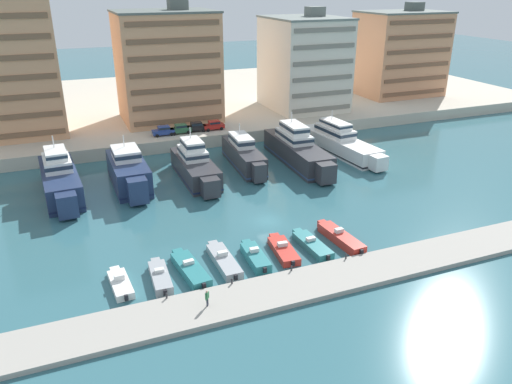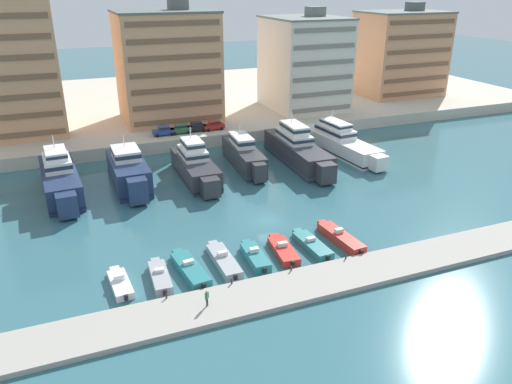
# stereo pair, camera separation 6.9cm
# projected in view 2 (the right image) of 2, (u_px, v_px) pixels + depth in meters

# --- Properties ---
(ground_plane) EXTENTS (400.00, 400.00, 0.00)m
(ground_plane) POSITION_uv_depth(u_px,v_px,m) (268.00, 221.00, 65.59)
(ground_plane) COLOR #336670
(quay_promenade) EXTENTS (180.00, 70.00, 2.29)m
(quay_promenade) POSITION_uv_depth(u_px,v_px,m) (160.00, 104.00, 123.00)
(quay_promenade) COLOR beige
(quay_promenade) RESTS_ON ground
(pier_dock) EXTENTS (120.00, 5.66, 0.55)m
(pier_dock) POSITION_uv_depth(u_px,v_px,m) (326.00, 280.00, 52.28)
(pier_dock) COLOR #A8A399
(pier_dock) RESTS_ON ground
(yacht_navy_far_left) EXTENTS (5.73, 19.64, 8.31)m
(yacht_navy_far_left) POSITION_uv_depth(u_px,v_px,m) (60.00, 179.00, 72.97)
(yacht_navy_far_left) COLOR navy
(yacht_navy_far_left) RESTS_ON ground
(yacht_navy_left) EXTENTS (5.07, 16.40, 7.54)m
(yacht_navy_left) POSITION_uv_depth(u_px,v_px,m) (129.00, 172.00, 75.73)
(yacht_navy_left) COLOR navy
(yacht_navy_left) RESTS_ON ground
(yacht_charcoal_mid_left) EXTENTS (4.81, 17.76, 7.89)m
(yacht_charcoal_mid_left) POSITION_uv_depth(u_px,v_px,m) (195.00, 166.00, 78.77)
(yacht_charcoal_mid_left) COLOR #333338
(yacht_charcoal_mid_left) RESTS_ON ground
(yacht_charcoal_center_left) EXTENTS (4.61, 17.60, 6.89)m
(yacht_charcoal_center_left) POSITION_uv_depth(u_px,v_px,m) (244.00, 155.00, 84.10)
(yacht_charcoal_center_left) COLOR #333338
(yacht_charcoal_center_left) RESTS_ON ground
(yacht_charcoal_center) EXTENTS (5.57, 22.53, 8.34)m
(yacht_charcoal_center) POSITION_uv_depth(u_px,v_px,m) (298.00, 150.00, 85.65)
(yacht_charcoal_center) COLOR #333338
(yacht_charcoal_center) RESTS_ON ground
(yacht_white_center_right) EXTENTS (6.26, 23.25, 7.34)m
(yacht_white_center_right) POSITION_uv_depth(u_px,v_px,m) (340.00, 142.00, 91.00)
(yacht_white_center_right) COLOR white
(yacht_white_center_right) RESTS_ON ground
(motorboat_white_far_left) EXTENTS (2.14, 6.34, 1.35)m
(motorboat_white_far_left) POSITION_uv_depth(u_px,v_px,m) (120.00, 283.00, 51.38)
(motorboat_white_far_left) COLOR white
(motorboat_white_far_left) RESTS_ON ground
(motorboat_grey_left) EXTENTS (2.07, 6.89, 1.34)m
(motorboat_grey_left) POSITION_uv_depth(u_px,v_px,m) (160.00, 277.00, 52.35)
(motorboat_grey_left) COLOR #9EA3A8
(motorboat_grey_left) RESTS_ON ground
(motorboat_teal_mid_left) EXTENTS (2.84, 8.33, 1.37)m
(motorboat_teal_mid_left) POSITION_uv_depth(u_px,v_px,m) (190.00, 269.00, 53.82)
(motorboat_teal_mid_left) COLOR teal
(motorboat_teal_mid_left) RESTS_ON ground
(motorboat_grey_center_left) EXTENTS (2.03, 8.30, 1.40)m
(motorboat_grey_center_left) POSITION_uv_depth(u_px,v_px,m) (223.00, 260.00, 55.52)
(motorboat_grey_center_left) COLOR #9EA3A8
(motorboat_grey_center_left) RESTS_ON ground
(motorboat_teal_center) EXTENTS (2.10, 6.88, 1.50)m
(motorboat_teal_center) POSITION_uv_depth(u_px,v_px,m) (255.00, 256.00, 56.12)
(motorboat_teal_center) COLOR teal
(motorboat_teal_center) RESTS_ON ground
(motorboat_red_center_right) EXTENTS (2.70, 7.22, 1.32)m
(motorboat_red_center_right) POSITION_uv_depth(u_px,v_px,m) (283.00, 250.00, 57.71)
(motorboat_red_center_right) COLOR red
(motorboat_red_center_right) RESTS_ON ground
(motorboat_teal_mid_right) EXTENTS (2.30, 7.58, 1.25)m
(motorboat_teal_mid_right) POSITION_uv_depth(u_px,v_px,m) (312.00, 244.00, 58.88)
(motorboat_teal_mid_right) COLOR teal
(motorboat_teal_mid_right) RESTS_ON ground
(motorboat_red_right) EXTENTS (2.42, 8.70, 1.61)m
(motorboat_red_right) POSITION_uv_depth(u_px,v_px,m) (340.00, 238.00, 60.20)
(motorboat_red_right) COLOR red
(motorboat_red_right) RESTS_ON ground
(car_blue_far_left) EXTENTS (4.10, 1.92, 1.80)m
(car_blue_far_left) POSITION_uv_depth(u_px,v_px,m) (164.00, 130.00, 93.44)
(car_blue_far_left) COLOR #28428E
(car_blue_far_left) RESTS_ON quay_promenade
(car_green_left) EXTENTS (4.13, 1.98, 1.80)m
(car_green_left) POSITION_uv_depth(u_px,v_px,m) (180.00, 129.00, 94.63)
(car_green_left) COLOR #2D6642
(car_green_left) RESTS_ON quay_promenade
(car_black_mid_left) EXTENTS (4.18, 2.09, 1.80)m
(car_black_mid_left) POSITION_uv_depth(u_px,v_px,m) (196.00, 127.00, 95.93)
(car_black_mid_left) COLOR black
(car_black_mid_left) RESTS_ON quay_promenade
(car_red_center_left) EXTENTS (4.11, 1.94, 1.80)m
(car_red_center_left) POSITION_uv_depth(u_px,v_px,m) (214.00, 125.00, 96.98)
(car_red_center_left) COLOR red
(car_red_center_left) RESTS_ON quay_promenade
(apartment_block_left) EXTENTS (14.47, 16.75, 28.96)m
(apartment_block_left) POSITION_uv_depth(u_px,v_px,m) (16.00, 60.00, 91.04)
(apartment_block_left) COLOR tan
(apartment_block_left) RESTS_ON quay_promenade
(apartment_block_mid_left) EXTENTS (19.51, 15.54, 23.60)m
(apartment_block_mid_left) POSITION_uv_depth(u_px,v_px,m) (168.00, 66.00, 100.98)
(apartment_block_mid_left) COLOR tan
(apartment_block_mid_left) RESTS_ON quay_promenade
(apartment_block_center_left) EXTENTS (15.55, 18.27, 21.73)m
(apartment_block_center_left) POSITION_uv_depth(u_px,v_px,m) (304.00, 63.00, 110.86)
(apartment_block_center_left) COLOR silver
(apartment_block_center_left) RESTS_ON quay_promenade
(apartment_block_center) EXTENTS (20.20, 14.90, 22.08)m
(apartment_block_center) POSITION_uv_depth(u_px,v_px,m) (400.00, 53.00, 124.40)
(apartment_block_center) COLOR tan
(apartment_block_center) RESTS_ON quay_promenade
(pedestrian_near_edge) EXTENTS (0.48, 0.54, 1.72)m
(pedestrian_near_edge) POSITION_uv_depth(u_px,v_px,m) (207.00, 297.00, 47.24)
(pedestrian_near_edge) COLOR #282D3D
(pedestrian_near_edge) RESTS_ON pier_dock
(bollard_west) EXTENTS (0.20, 0.20, 0.61)m
(bollard_west) POSITION_uv_depth(u_px,v_px,m) (166.00, 295.00, 48.63)
(bollard_west) COLOR #2D2D33
(bollard_west) RESTS_ON pier_dock
(bollard_west_mid) EXTENTS (0.20, 0.20, 0.61)m
(bollard_west_mid) POSITION_uv_depth(u_px,v_px,m) (232.00, 281.00, 50.95)
(bollard_west_mid) COLOR #2D2D33
(bollard_west_mid) RESTS_ON pier_dock
(bollard_east_mid) EXTENTS (0.20, 0.20, 0.61)m
(bollard_east_mid) POSITION_uv_depth(u_px,v_px,m) (291.00, 268.00, 53.27)
(bollard_east_mid) COLOR #2D2D33
(bollard_east_mid) RESTS_ON pier_dock
(bollard_east) EXTENTS (0.20, 0.20, 0.61)m
(bollard_east) POSITION_uv_depth(u_px,v_px,m) (346.00, 256.00, 55.58)
(bollard_east) COLOR #2D2D33
(bollard_east) RESTS_ON pier_dock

